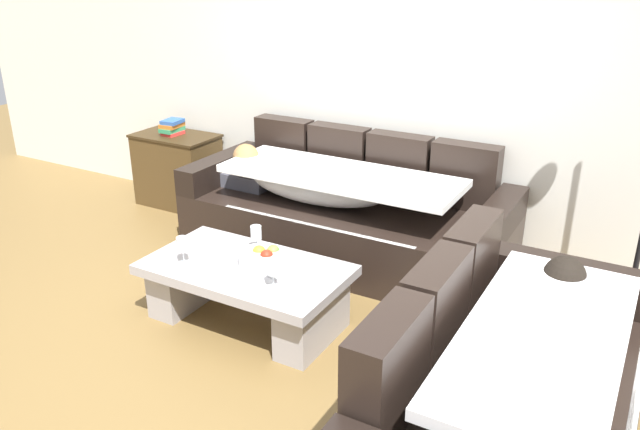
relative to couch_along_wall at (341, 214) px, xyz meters
name	(u,v)px	position (x,y,z in m)	size (l,w,h in m)	color
ground_plane	(215,373)	(0.10, -1.62, -0.33)	(14.00, 14.00, 0.00)	brown
back_wall	(389,63)	(0.10, 0.53, 1.02)	(9.00, 0.10, 2.70)	silver
couch_along_wall	(341,214)	(0.00, 0.00, 0.00)	(2.36, 0.92, 0.88)	black
couch_near_window	(511,396)	(1.60, -1.47, 0.00)	(0.92, 1.88, 0.88)	black
coffee_table	(246,286)	(-0.06, -1.11, -0.09)	(1.20, 0.68, 0.38)	#A09C9E
fruit_bowl	(263,257)	(0.02, -1.03, 0.09)	(0.28, 0.28, 0.10)	silver
wine_glass_near_left	(182,245)	(-0.39, -1.26, 0.17)	(0.07, 0.07, 0.17)	silver
wine_glass_near_right	(273,268)	(0.23, -1.24, 0.17)	(0.07, 0.07, 0.17)	silver
wine_glass_far_back	(256,234)	(-0.11, -0.91, 0.17)	(0.07, 0.07, 0.17)	silver
open_magazine	(281,269)	(0.16, -1.06, 0.05)	(0.28, 0.21, 0.01)	white
side_cabinet	(178,170)	(-1.76, 0.23, -0.01)	(0.72, 0.44, 0.64)	#4A361B
book_stack_on_cabinet	(172,127)	(-1.78, 0.22, 0.38)	(0.17, 0.21, 0.13)	red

